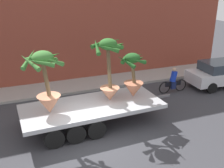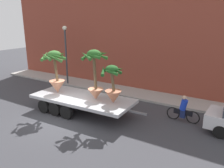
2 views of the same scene
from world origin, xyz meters
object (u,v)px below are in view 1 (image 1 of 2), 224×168
potted_palm_middle (46,83)px  potted_palm_front (133,78)px  potted_palm_rear (109,69)px  parked_car (223,73)px  cyclist (173,81)px  flatbed_trailer (87,109)px

potted_palm_middle → potted_palm_front: size_ratio=1.25×
potted_palm_rear → potted_palm_middle: potted_palm_rear is taller
potted_palm_front → parked_car: (6.97, 1.61, -1.12)m
potted_palm_rear → potted_palm_front: size_ratio=1.35×
potted_palm_middle → cyclist: (7.49, 2.10, -1.65)m
flatbed_trailer → potted_palm_rear: potted_palm_rear is taller
cyclist → parked_car: parked_car is taller
cyclist → potted_palm_rear: bearing=-159.0°
potted_palm_middle → potted_palm_front: (4.01, 0.30, -0.37)m
potted_palm_front → cyclist: 4.13m
potted_palm_front → cyclist: (3.48, 1.80, -1.28)m
potted_palm_rear → cyclist: (4.68, 1.80, -1.83)m
potted_palm_middle → parked_car: potted_palm_middle is taller
potted_palm_front → cyclist: potted_palm_front is taller
flatbed_trailer → parked_car: size_ratio=1.58×
flatbed_trailer → potted_palm_front: size_ratio=3.42×
potted_palm_rear → potted_palm_middle: 2.83m
cyclist → flatbed_trailer: bearing=-161.3°
flatbed_trailer → potted_palm_middle: potted_palm_middle is taller
flatbed_trailer → potted_palm_middle: 2.30m
potted_palm_rear → potted_palm_middle: (-2.81, -0.30, -0.18)m
potted_palm_middle → parked_car: (10.97, 1.91, -1.49)m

